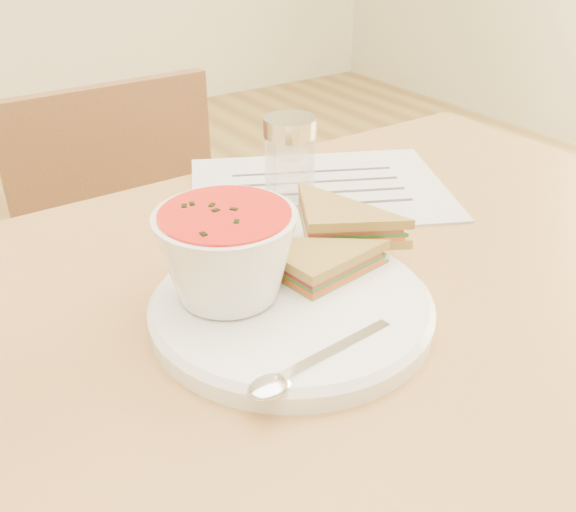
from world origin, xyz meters
TOP-DOWN VIEW (x-y plane):
  - chair_far at (-0.01, 0.46)m, footprint 0.36×0.36m
  - plate at (-0.07, -0.00)m, footprint 0.28×0.28m
  - soup_bowl at (-0.12, 0.03)m, footprint 0.14×0.14m
  - sandwich_half_a at (-0.06, -0.02)m, footprint 0.12×0.12m
  - sandwich_half_b at (-0.02, 0.04)m, footprint 0.14×0.14m
  - spoon at (-0.10, -0.09)m, footprint 0.18×0.05m
  - paper_menu at (0.12, 0.21)m, footprint 0.40×0.36m
  - condiment_shaker at (0.06, 0.19)m, footprint 0.08×0.08m

SIDE VIEW (x-z plane):
  - chair_far at x=-0.01m, z-range 0.00..0.81m
  - paper_menu at x=0.12m, z-range 0.75..0.75m
  - plate at x=-0.07m, z-range 0.75..0.77m
  - spoon at x=-0.10m, z-range 0.77..0.78m
  - sandwich_half_a at x=-0.06m, z-range 0.77..0.80m
  - sandwich_half_b at x=-0.02m, z-range 0.78..0.81m
  - condiment_shaker at x=0.06m, z-range 0.75..0.86m
  - soup_bowl at x=-0.12m, z-range 0.77..0.85m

